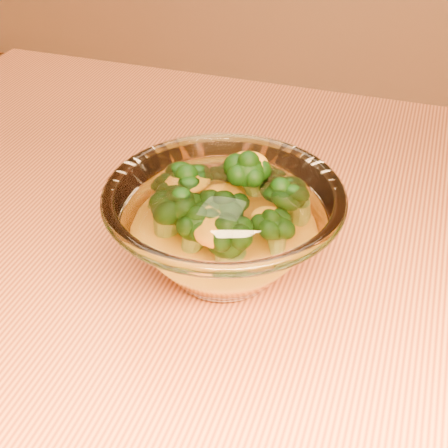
# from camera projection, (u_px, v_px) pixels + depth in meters

# --- Properties ---
(table) EXTENTS (1.20, 0.80, 0.75)m
(table) POSITION_uv_depth(u_px,v_px,m) (310.00, 344.00, 0.64)
(table) COLOR #C7713B
(table) RESTS_ON ground
(glass_bowl) EXTENTS (0.21, 0.21, 0.09)m
(glass_bowl) POSITION_uv_depth(u_px,v_px,m) (224.00, 228.00, 0.56)
(glass_bowl) COLOR white
(glass_bowl) RESTS_ON table
(cheese_sauce) EXTENTS (0.12, 0.12, 0.03)m
(cheese_sauce) POSITION_uv_depth(u_px,v_px,m) (224.00, 245.00, 0.57)
(cheese_sauce) COLOR orange
(cheese_sauce) RESTS_ON glass_bowl
(broccoli_heap) EXTENTS (0.15, 0.14, 0.08)m
(broccoli_heap) POSITION_uv_depth(u_px,v_px,m) (220.00, 208.00, 0.56)
(broccoli_heap) COLOR black
(broccoli_heap) RESTS_ON cheese_sauce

